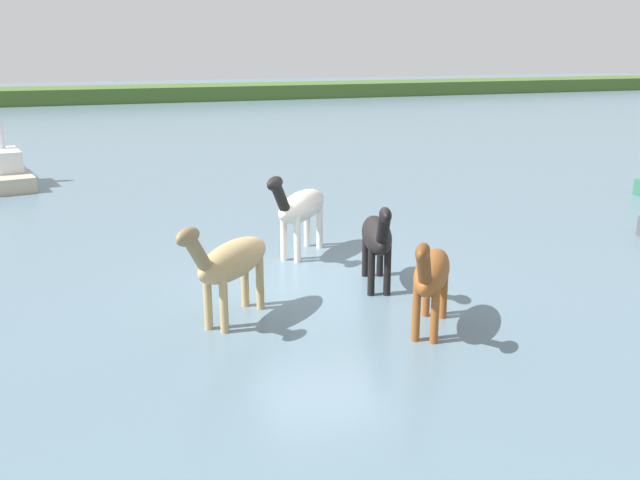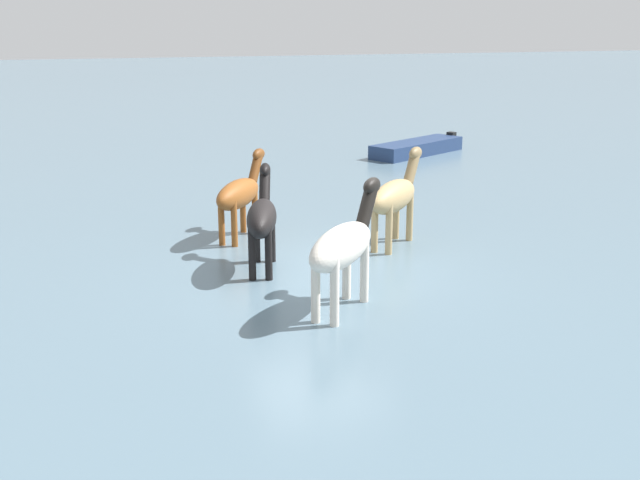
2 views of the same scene
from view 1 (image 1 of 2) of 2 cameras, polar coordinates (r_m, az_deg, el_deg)
The scene contains 7 objects.
ground_plane at distance 13.39m, azimuth 0.13°, elevation -3.79°, with size 164.71×164.71×0.00m, color slate.
distant_shoreline at distance 60.37m, azimuth -15.77°, elevation 11.11°, with size 148.24×6.00×2.40m, color #415F28.
horse_rear_stallion at distance 13.06m, azimuth 4.80°, elevation 0.29°, with size 1.07×2.36×1.84m.
horse_pinto_flank at distance 15.02m, azimuth -1.66°, elevation 2.76°, with size 2.05×2.13×1.99m.
horse_lead at distance 11.13m, azimuth 9.28°, elevation -2.81°, with size 1.67×2.06×1.79m.
horse_gray_outer at distance 11.47m, azimuth -7.47°, elevation -1.79°, with size 2.02×2.01×1.92m.
boat_skiff_near at distance 25.66m, azimuth -24.91°, elevation 5.06°, with size 2.30×5.20×1.35m.
Camera 1 is at (-4.25, -11.86, 4.54)m, focal length 38.27 mm.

